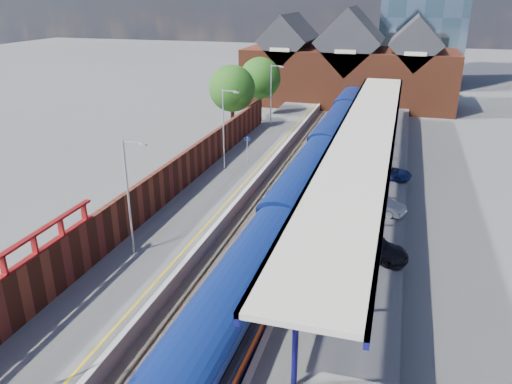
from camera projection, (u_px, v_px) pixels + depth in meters
ground at (313, 159)px, 49.85m from camera, size 240.00×240.00×0.00m
ballast_bed at (291, 195)px, 40.92m from camera, size 6.00×76.00×0.06m
rails at (291, 194)px, 40.89m from camera, size 4.51×76.00×0.14m
left_platform at (228, 183)px, 42.19m from camera, size 5.00×76.00×1.00m
right_platform at (366, 197)px, 39.18m from camera, size 6.00×76.00×1.00m
coping_left at (254, 180)px, 41.38m from camera, size 0.30×76.00×0.05m
coping_right at (330, 187)px, 39.73m from camera, size 0.30×76.00×0.05m
yellow_line at (247, 179)px, 41.54m from camera, size 0.14×76.00×0.01m
train at (322, 151)px, 45.08m from camera, size 3.09×65.94×3.45m
canopy at (366, 132)px, 39.29m from camera, size 4.50×52.00×4.48m
lamp_post_b at (130, 191)px, 28.27m from camera, size 1.48×0.18×7.00m
lamp_post_c at (225, 125)px, 42.53m from camera, size 1.48×0.18×7.00m
lamp_post_d at (272, 92)px, 56.80m from camera, size 1.48×0.18×7.00m
platform_sign at (247, 146)px, 44.81m from camera, size 0.55×0.08×2.50m
brick_wall at (164, 184)px, 36.39m from camera, size 0.35×50.00×3.86m
station_building at (349, 67)px, 72.79m from camera, size 30.00×12.12×13.78m
tree_near at (233, 90)px, 55.84m from camera, size 5.20×5.20×8.10m
tree_far at (261, 79)px, 62.71m from camera, size 5.20×5.20×8.10m
parked_car_silver at (379, 204)px, 35.14m from camera, size 3.94×2.58×1.23m
parked_car_dark at (370, 245)px, 29.22m from camera, size 4.93×3.24×1.33m
parked_car_blue at (389, 172)px, 41.74m from camera, size 4.19×2.87×1.06m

